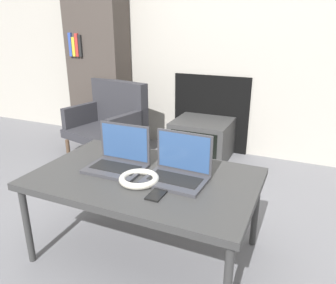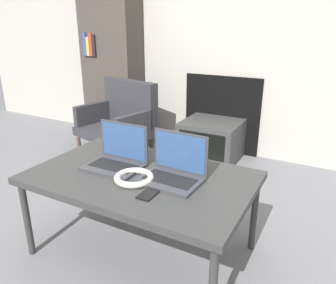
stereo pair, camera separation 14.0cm
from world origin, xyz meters
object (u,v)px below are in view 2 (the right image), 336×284
at_px(laptop_right, 174,170).
at_px(phone, 150,193).
at_px(armchair, 121,117).
at_px(laptop_left, 117,157).
at_px(tv, 211,140).
at_px(headphones, 134,178).

relative_size(laptop_right, phone, 2.19).
distance_m(phone, armchair, 1.80).
relative_size(laptop_left, armchair, 0.40).
bearing_deg(tv, headphones, -83.58).
bearing_deg(laptop_right, tv, 105.34).
distance_m(laptop_left, tv, 1.46).
height_order(laptop_left, tv, laptop_left).
distance_m(laptop_left, laptop_right, 0.35).
bearing_deg(phone, tv, 101.00).
bearing_deg(headphones, phone, -28.39).
xyz_separation_m(laptop_left, headphones, (0.18, -0.11, -0.03)).
height_order(phone, tv, phone).
bearing_deg(laptop_right, laptop_left, -178.06).
relative_size(laptop_right, armchair, 0.40).
distance_m(phone, tv, 1.66).
bearing_deg(headphones, armchair, 128.48).
distance_m(laptop_right, phone, 0.19).
height_order(laptop_left, armchair, laptop_left).
height_order(laptop_right, tv, laptop_right).
distance_m(laptop_right, headphones, 0.20).
bearing_deg(headphones, tv, 96.42).
height_order(laptop_left, headphones, laptop_left).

